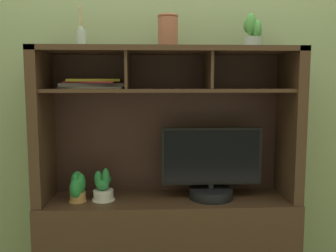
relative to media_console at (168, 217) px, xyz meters
The scene contains 9 objects.
back_wall 0.96m from the media_console, 90.00° to the left, with size 6.00×0.02×2.80m, color #879765.
media_console is the anchor object (origin of this frame).
tv_monitor 0.40m from the media_console, ahead, with size 0.61×0.27×0.44m.
potted_orchid 0.44m from the media_console, behind, with size 0.14×0.14×0.20m.
potted_fern 0.58m from the media_console, behind, with size 0.11×0.11×0.18m.
magazine_stack_left 0.94m from the media_console, behind, with size 0.39×0.22×0.06m.
diffuser_bottle 1.20m from the media_console, behind, with size 0.06×0.06×0.24m.
potted_succulent 1.23m from the media_console, ahead, with size 0.13×0.13×0.20m.
ceramic_vase 1.13m from the media_console, 90.00° to the left, with size 0.12×0.12×0.19m.
Camera 1 is at (-0.10, -2.20, 1.30)m, focal length 39.39 mm.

